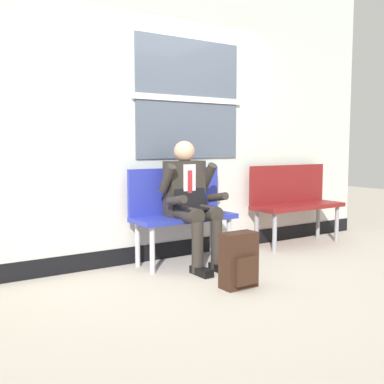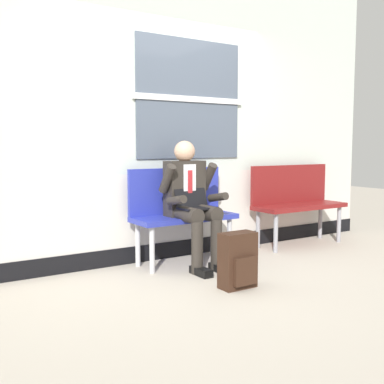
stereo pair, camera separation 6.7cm
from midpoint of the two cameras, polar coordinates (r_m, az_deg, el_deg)
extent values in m
plane|color=#B2A899|center=(4.47, 0.53, -9.84)|extent=(18.00, 18.00, 0.00)
cube|color=beige|center=(5.02, -4.44, 15.52)|extent=(6.00, 0.12, 2.29)
cube|color=beige|center=(4.99, -4.30, -1.88)|extent=(6.00, 0.12, 0.74)
cube|color=black|center=(5.07, -4.26, -6.99)|extent=(6.00, 0.14, 0.17)
cube|color=#4C5666|center=(5.08, -0.74, 11.22)|extent=(1.28, 0.02, 1.25)
cube|color=silver|center=(5.07, -0.68, 11.23)|extent=(1.36, 0.03, 0.06)
cube|color=#28339E|center=(4.74, -1.33, -3.15)|extent=(1.07, 0.42, 0.05)
cube|color=#28339E|center=(4.86, -2.48, 0.16)|extent=(1.07, 0.04, 0.47)
cylinder|color=#B7B7BC|center=(4.43, -5.28, -7.05)|extent=(0.05, 0.05, 0.44)
cylinder|color=#B7B7BC|center=(4.69, -7.04, -6.35)|extent=(0.05, 0.05, 0.44)
cylinder|color=#B7B7BC|center=(4.92, 4.11, -5.75)|extent=(0.05, 0.05, 0.44)
cylinder|color=#B7B7BC|center=(5.16, 2.06, -5.21)|extent=(0.05, 0.05, 0.44)
cube|color=maroon|center=(5.78, 12.48, -1.69)|extent=(1.22, 0.42, 0.05)
cube|color=maroon|center=(5.87, 11.27, 0.98)|extent=(1.22, 0.04, 0.46)
cylinder|color=gray|center=(5.34, 9.65, -4.91)|extent=(0.05, 0.05, 0.44)
cylinder|color=gray|center=(5.56, 7.52, -4.46)|extent=(0.05, 0.05, 0.44)
cylinder|color=gray|center=(6.11, 16.88, -3.75)|extent=(0.05, 0.05, 0.44)
cylinder|color=gray|center=(6.30, 14.77, -3.41)|extent=(0.05, 0.05, 0.44)
cylinder|color=#2D2823|center=(4.50, -1.08, -2.73)|extent=(0.15, 0.40, 0.15)
cylinder|color=#2D2823|center=(4.40, 0.27, -6.81)|extent=(0.11, 0.11, 0.49)
cube|color=black|center=(4.40, 0.71, -9.64)|extent=(0.10, 0.26, 0.07)
cylinder|color=#2D2823|center=(4.62, 1.22, -2.51)|extent=(0.15, 0.40, 0.15)
cylinder|color=#2D2823|center=(4.52, 2.60, -6.46)|extent=(0.11, 0.11, 0.49)
cube|color=black|center=(4.52, 3.04, -9.22)|extent=(0.10, 0.26, 0.07)
cube|color=#2D2823|center=(4.71, -1.34, 0.46)|extent=(0.40, 0.18, 0.55)
cube|color=silver|center=(4.62, -0.71, 0.99)|extent=(0.14, 0.01, 0.39)
cube|color=#B22328|center=(4.62, -0.66, 0.61)|extent=(0.05, 0.01, 0.33)
sphere|color=tan|center=(4.69, -1.35, 4.97)|extent=(0.21, 0.21, 0.21)
cylinder|color=#2D2823|center=(4.51, -3.44, 1.63)|extent=(0.09, 0.25, 0.30)
cylinder|color=#2D2823|center=(4.39, -2.31, -1.01)|extent=(0.08, 0.27, 0.12)
cylinder|color=#2D2823|center=(4.77, 1.54, 1.86)|extent=(0.09, 0.25, 0.30)
cylinder|color=#2D2823|center=(4.65, 2.74, -0.62)|extent=(0.08, 0.27, 0.12)
cube|color=black|center=(4.53, 0.29, -1.98)|extent=(0.35, 0.22, 0.02)
cube|color=black|center=(4.62, -0.61, -0.44)|extent=(0.35, 0.08, 0.21)
cube|color=#331E14|center=(4.00, 5.21, -8.24)|extent=(0.31, 0.16, 0.47)
cube|color=#331E14|center=(3.95, 6.14, -9.52)|extent=(0.22, 0.04, 0.24)
camera|label=1|loc=(0.03, -90.43, -0.04)|focal=43.87mm
camera|label=2|loc=(0.03, 89.57, 0.04)|focal=43.87mm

